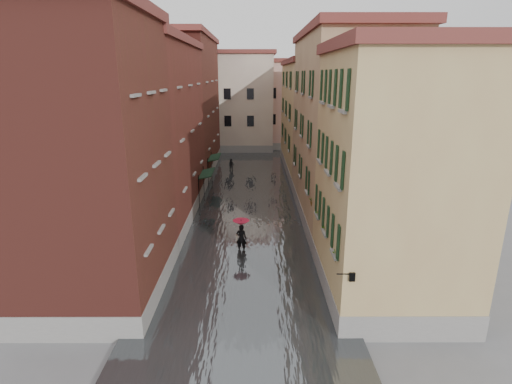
{
  "coord_description": "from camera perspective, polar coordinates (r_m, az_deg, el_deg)",
  "views": [
    {
      "loc": [
        0.57,
        -19.92,
        10.58
      ],
      "look_at": [
        0.65,
        5.51,
        3.0
      ],
      "focal_mm": 28.0,
      "sensor_mm": 36.0,
      "label": 1
    }
  ],
  "objects": [
    {
      "name": "building_left_mid",
      "position": [
        30.2,
        -14.83,
        7.81
      ],
      "size": [
        6.0,
        14.0,
        12.5
      ],
      "primitive_type": "cube",
      "color": "#5C221D",
      "rests_on": "ground"
    },
    {
      "name": "ground",
      "position": [
        22.56,
        -1.64,
        -11.38
      ],
      "size": [
        120.0,
        120.0,
        0.0
      ],
      "primitive_type": "plane",
      "color": "slate",
      "rests_on": "ground"
    },
    {
      "name": "building_right_far",
      "position": [
        44.65,
        8.24,
        10.23
      ],
      "size": [
        6.0,
        16.0,
        11.5
      ],
      "primitive_type": "cube",
      "color": "tan",
      "rests_on": "ground"
    },
    {
      "name": "awning_near",
      "position": [
        33.7,
        -7.09,
        2.55
      ],
      "size": [
        1.09,
        3.24,
        2.8
      ],
      "color": "black",
      "rests_on": "ground"
    },
    {
      "name": "building_end_cream",
      "position": [
        58.17,
        -3.79,
        12.55
      ],
      "size": [
        12.0,
        9.0,
        13.0
      ],
      "primitive_type": "cube",
      "color": "beige",
      "rests_on": "ground"
    },
    {
      "name": "wall_lantern",
      "position": [
        16.28,
        13.47,
        -11.62
      ],
      "size": [
        0.71,
        0.22,
        0.35
      ],
      "color": "black",
      "rests_on": "ground"
    },
    {
      "name": "building_right_mid",
      "position": [
        29.9,
        12.37,
        8.38
      ],
      "size": [
        6.0,
        14.0,
        13.0
      ],
      "primitive_type": "cube",
      "color": "tan",
      "rests_on": "ground"
    },
    {
      "name": "window_planters",
      "position": [
        20.77,
        9.69,
        -3.55
      ],
      "size": [
        0.59,
        8.26,
        0.84
      ],
      "color": "brown",
      "rests_on": "ground"
    },
    {
      "name": "floodwater",
      "position": [
        34.55,
        -1.12,
        -1.06
      ],
      "size": [
        10.0,
        60.0,
        0.2
      ],
      "primitive_type": "cube",
      "color": "#43474A",
      "rests_on": "ground"
    },
    {
      "name": "pedestrian_main",
      "position": [
        24.43,
        -2.12,
        -5.79
      ],
      "size": [
        1.04,
        1.04,
        2.06
      ],
      "color": "black",
      "rests_on": "ground"
    },
    {
      "name": "building_end_pink",
      "position": [
        60.33,
        5.1,
        12.19
      ],
      "size": [
        10.0,
        9.0,
        12.0
      ],
      "primitive_type": "cube",
      "color": "tan",
      "rests_on": "ground"
    },
    {
      "name": "building_right_near",
      "position": [
        19.64,
        18.94,
        1.44
      ],
      "size": [
        6.0,
        8.0,
        11.5
      ],
      "primitive_type": "cube",
      "color": "tan",
      "rests_on": "ground"
    },
    {
      "name": "pedestrian_far",
      "position": [
        44.55,
        -3.54,
        3.8
      ],
      "size": [
        0.83,
        0.71,
        1.47
      ],
      "primitive_type": "imported",
      "rotation": [
        0.0,
        0.0,
        -0.24
      ],
      "color": "black",
      "rests_on": "ground"
    },
    {
      "name": "building_left_far",
      "position": [
        44.71,
        -10.14,
        11.76
      ],
      "size": [
        6.0,
        16.0,
        14.0
      ],
      "primitive_type": "cube",
      "color": "maroon",
      "rests_on": "ground"
    },
    {
      "name": "awning_far",
      "position": [
        40.13,
        -5.99,
        4.86
      ],
      "size": [
        1.09,
        3.36,
        2.8
      ],
      "color": "black",
      "rests_on": "ground"
    },
    {
      "name": "building_left_near",
      "position": [
        19.87,
        -22.61,
        3.47
      ],
      "size": [
        6.0,
        8.0,
        13.0
      ],
      "primitive_type": "cube",
      "color": "maroon",
      "rests_on": "ground"
    }
  ]
}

